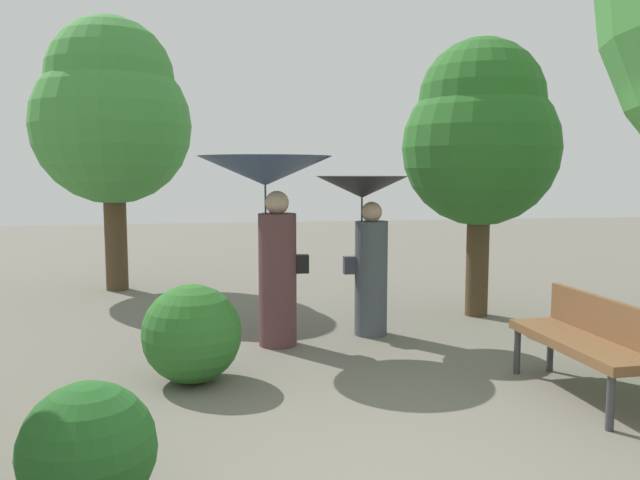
% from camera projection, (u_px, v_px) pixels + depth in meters
% --- Properties ---
extents(person_left, '(1.43, 1.43, 2.04)m').
position_uv_depth(person_left, '(269.00, 201.00, 6.74)').
color(person_left, '#563338').
rests_on(person_left, ground).
extents(person_right, '(1.04, 1.04, 1.82)m').
position_uv_depth(person_right, '(366.00, 225.00, 7.21)').
color(person_right, '#474C56').
rests_on(person_right, ground).
extents(park_bench, '(0.53, 1.51, 0.83)m').
position_uv_depth(park_bench, '(587.00, 337.00, 5.27)').
color(park_bench, '#38383D').
rests_on(park_bench, ground).
extents(tree_near_right, '(1.99, 1.99, 3.55)m').
position_uv_depth(tree_near_right, '(481.00, 134.00, 8.08)').
color(tree_near_right, '#4C3823').
rests_on(tree_near_right, ground).
extents(tree_mid_left, '(2.43, 2.43, 4.24)m').
position_uv_depth(tree_mid_left, '(112.00, 112.00, 9.82)').
color(tree_mid_left, '#4C3823').
rests_on(tree_mid_left, ground).
extents(bush_path_left, '(0.88, 0.88, 0.88)m').
position_uv_depth(bush_path_left, '(192.00, 334.00, 5.64)').
color(bush_path_left, '#2D6B28').
rests_on(bush_path_left, ground).
extents(bush_path_right, '(0.74, 0.74, 0.74)m').
position_uv_depth(bush_path_right, '(88.00, 450.00, 3.46)').
color(bush_path_right, '#235B23').
rests_on(bush_path_right, ground).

